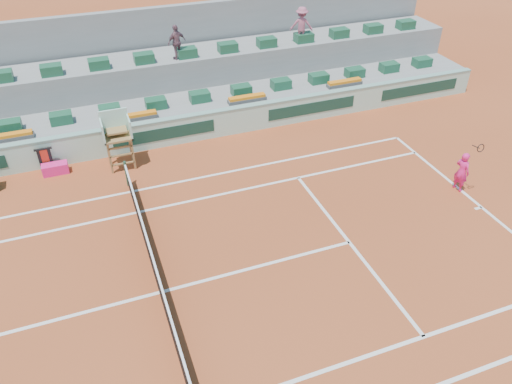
# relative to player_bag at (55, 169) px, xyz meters

# --- Properties ---
(ground) EXTENTS (90.00, 90.00, 0.00)m
(ground) POSITION_rel_player_bag_xyz_m (2.59, -7.83, -0.22)
(ground) COLOR #953D1C
(ground) RESTS_ON ground
(seating_tier_lower) EXTENTS (36.00, 4.00, 1.20)m
(seating_tier_lower) POSITION_rel_player_bag_xyz_m (2.59, 2.87, 0.38)
(seating_tier_lower) COLOR gray
(seating_tier_lower) RESTS_ON ground
(seating_tier_upper) EXTENTS (36.00, 2.40, 2.60)m
(seating_tier_upper) POSITION_rel_player_bag_xyz_m (2.59, 4.47, 1.08)
(seating_tier_upper) COLOR gray
(seating_tier_upper) RESTS_ON ground
(stadium_back_wall) EXTENTS (36.00, 0.40, 4.40)m
(stadium_back_wall) POSITION_rel_player_bag_xyz_m (2.59, 6.07, 1.98)
(stadium_back_wall) COLOR gray
(stadium_back_wall) RESTS_ON ground
(player_bag) EXTENTS (0.99, 0.44, 0.44)m
(player_bag) POSITION_rel_player_bag_xyz_m (0.00, 0.00, 0.00)
(player_bag) COLOR #F6207C
(player_bag) RESTS_ON ground
(spectator_mid) EXTENTS (1.00, 0.68, 1.58)m
(spectator_mid) POSITION_rel_player_bag_xyz_m (6.14, 3.79, 3.17)
(spectator_mid) COLOR #744D59
(spectator_mid) RESTS_ON seating_tier_upper
(spectator_right) EXTENTS (1.28, 1.04, 1.73)m
(spectator_right) POSITION_rel_player_bag_xyz_m (12.43, 3.88, 3.24)
(spectator_right) COLOR #A75369
(spectator_right) RESTS_ON seating_tier_upper
(court_lines) EXTENTS (23.89, 11.09, 0.01)m
(court_lines) POSITION_rel_player_bag_xyz_m (2.59, -7.83, -0.22)
(court_lines) COLOR white
(court_lines) RESTS_ON ground
(tennis_net) EXTENTS (0.10, 11.97, 1.10)m
(tennis_net) POSITION_rel_player_bag_xyz_m (2.59, -7.83, 0.31)
(tennis_net) COLOR black
(tennis_net) RESTS_ON ground
(advertising_hoarding) EXTENTS (36.00, 0.34, 1.26)m
(advertising_hoarding) POSITION_rel_player_bag_xyz_m (2.61, 0.67, 0.41)
(advertising_hoarding) COLOR #ACD9C2
(advertising_hoarding) RESTS_ON ground
(umpire_chair) EXTENTS (1.10, 0.90, 2.40)m
(umpire_chair) POSITION_rel_player_bag_xyz_m (2.59, -0.33, 1.32)
(umpire_chair) COLOR olive
(umpire_chair) RESTS_ON ground
(seat_row_lower) EXTENTS (32.90, 0.60, 0.44)m
(seat_row_lower) POSITION_rel_player_bag_xyz_m (2.59, 1.97, 1.20)
(seat_row_lower) COLOR #1A5033
(seat_row_lower) RESTS_ON seating_tier_lower
(seat_row_upper) EXTENTS (32.90, 0.60, 0.44)m
(seat_row_upper) POSITION_rel_player_bag_xyz_m (2.59, 3.87, 2.60)
(seat_row_upper) COLOR #1A5033
(seat_row_upper) RESTS_ON seating_tier_upper
(flower_planters) EXTENTS (26.80, 0.36, 0.28)m
(flower_planters) POSITION_rel_player_bag_xyz_m (1.09, 1.17, 1.11)
(flower_planters) COLOR #4C4C4C
(flower_planters) RESTS_ON seating_tier_lower
(towel_rack) EXTENTS (0.67, 0.11, 1.03)m
(towel_rack) POSITION_rel_player_bag_xyz_m (-0.29, 0.34, 0.38)
(towel_rack) COLOR black
(towel_rack) RESTS_ON ground
(tennis_player) EXTENTS (0.50, 0.89, 2.28)m
(tennis_player) POSITION_rel_player_bag_xyz_m (14.39, -6.56, 0.60)
(tennis_player) COLOR #F6207C
(tennis_player) RESTS_ON ground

